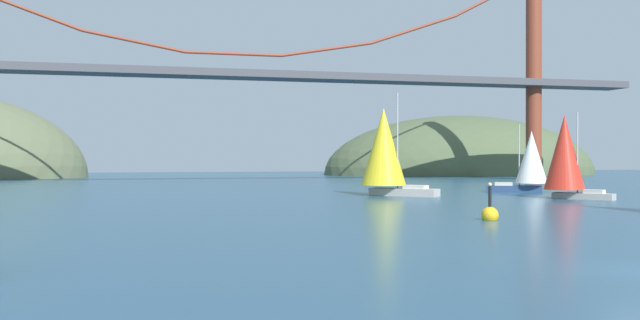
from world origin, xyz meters
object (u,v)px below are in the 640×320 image
(sailboat_yellow_sail, at_px, (385,149))
(channel_buoy, at_px, (490,214))
(sailboat_white_mainsail, at_px, (529,161))
(sailboat_scarlet_sail, at_px, (565,154))

(sailboat_yellow_sail, bearing_deg, channel_buoy, -97.48)
(sailboat_white_mainsail, relative_size, sailboat_yellow_sail, 0.73)
(sailboat_white_mainsail, height_order, channel_buoy, sailboat_white_mainsail)
(channel_buoy, bearing_deg, sailboat_yellow_sail, 82.52)
(sailboat_yellow_sail, xyz_separation_m, channel_buoy, (-3.89, -29.67, -4.48))
(sailboat_scarlet_sail, bearing_deg, sailboat_yellow_sail, 145.99)
(sailboat_scarlet_sail, relative_size, sailboat_yellow_sail, 0.78)
(sailboat_white_mainsail, xyz_separation_m, sailboat_yellow_sail, (-18.47, -2.33, 1.21))
(sailboat_white_mainsail, distance_m, sailboat_yellow_sail, 18.66)
(sailboat_yellow_sail, relative_size, channel_buoy, 4.07)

